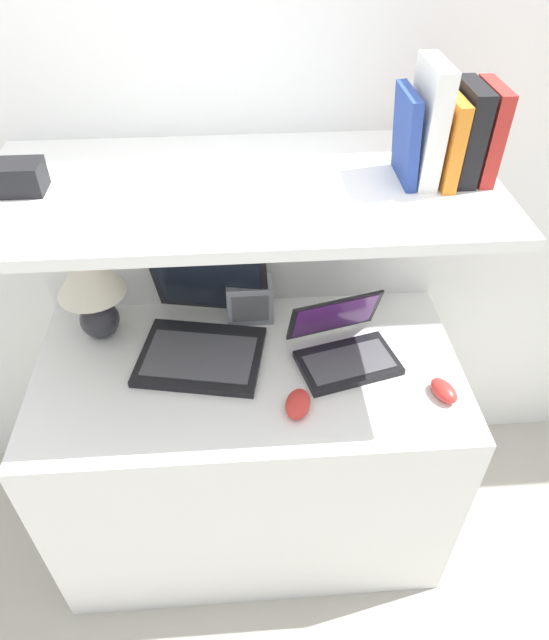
# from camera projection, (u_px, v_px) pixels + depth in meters

# --- Properties ---
(ground_plane) EXTENTS (12.00, 12.00, 0.00)m
(ground_plane) POSITION_uv_depth(u_px,v_px,m) (259.00, 601.00, 1.84)
(ground_plane) COLOR #B2AD9E
(wall_back) EXTENTS (6.00, 0.05, 2.40)m
(wall_back) POSITION_uv_depth(u_px,v_px,m) (238.00, 160.00, 1.56)
(wall_back) COLOR white
(wall_back) RESTS_ON ground_plane
(desk) EXTENTS (1.18, 0.61, 0.76)m
(desk) POSITION_uv_depth(u_px,v_px,m) (252.00, 452.00, 1.82)
(desk) COLOR white
(desk) RESTS_ON ground_plane
(back_riser) EXTENTS (1.18, 0.04, 1.26)m
(back_riser) POSITION_uv_depth(u_px,v_px,m) (246.00, 327.00, 1.90)
(back_riser) COLOR white
(back_riser) RESTS_ON ground_plane
(shelf) EXTENTS (1.18, 0.55, 0.03)m
(shelf) POSITION_uv_depth(u_px,v_px,m) (240.00, 189.00, 1.29)
(shelf) COLOR white
(shelf) RESTS_ON back_riser
(table_lamp) EXTENTS (0.19, 0.19, 0.30)m
(table_lamp) POSITION_uv_depth(u_px,v_px,m) (90.00, 282.00, 1.56)
(table_lamp) COLOR #2D2D33
(table_lamp) RESTS_ON desk
(laptop_large) EXTENTS (0.40, 0.40, 0.25)m
(laptop_large) POSITION_uv_depth(u_px,v_px,m) (204.00, 332.00, 1.61)
(laptop_large) COLOR black
(laptop_large) RESTS_ON desk
(laptop_small) EXTENTS (0.31, 0.28, 0.17)m
(laptop_small) POSITION_uv_depth(u_px,v_px,m) (344.00, 347.00, 1.58)
(laptop_small) COLOR black
(laptop_small) RESTS_ON desk
(computer_mouse) EXTENTS (0.09, 0.11, 0.04)m
(computer_mouse) POSITION_uv_depth(u_px,v_px,m) (298.00, 404.00, 1.45)
(computer_mouse) COLOR red
(computer_mouse) RESTS_ON desk
(second_mouse) EXTENTS (0.08, 0.10, 0.04)m
(second_mouse) POSITION_uv_depth(u_px,v_px,m) (444.00, 391.00, 1.48)
(second_mouse) COLOR red
(second_mouse) RESTS_ON desk
(router_box) EXTENTS (0.14, 0.09, 0.13)m
(router_box) POSITION_uv_depth(u_px,v_px,m) (250.00, 300.00, 1.69)
(router_box) COLOR gray
(router_box) RESTS_ON desk
(book_red) EXTENTS (0.03, 0.14, 0.20)m
(book_red) POSITION_uv_depth(u_px,v_px,m) (486.00, 133.00, 1.24)
(book_red) COLOR #A82823
(book_red) RESTS_ON shelf
(book_black) EXTENTS (0.04, 0.14, 0.21)m
(book_black) POSITION_uv_depth(u_px,v_px,m) (466.00, 133.00, 1.24)
(book_black) COLOR black
(book_black) RESTS_ON shelf
(book_orange) EXTENTS (0.03, 0.17, 0.19)m
(book_orange) POSITION_uv_depth(u_px,v_px,m) (446.00, 137.00, 1.24)
(book_orange) COLOR orange
(book_orange) RESTS_ON shelf
(book_white) EXTENTS (0.04, 0.16, 0.25)m
(book_white) POSITION_uv_depth(u_px,v_px,m) (428.00, 123.00, 1.22)
(book_white) COLOR silver
(book_white) RESTS_ON shelf
(book_blue) EXTENTS (0.04, 0.15, 0.20)m
(book_blue) POSITION_uv_depth(u_px,v_px,m) (406.00, 137.00, 1.24)
(book_blue) COLOR #284293
(book_blue) RESTS_ON shelf
(shelf_gadget) EXTENTS (0.10, 0.08, 0.07)m
(shelf_gadget) POSITION_uv_depth(u_px,v_px,m) (20.00, 177.00, 1.23)
(shelf_gadget) COLOR black
(shelf_gadget) RESTS_ON shelf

